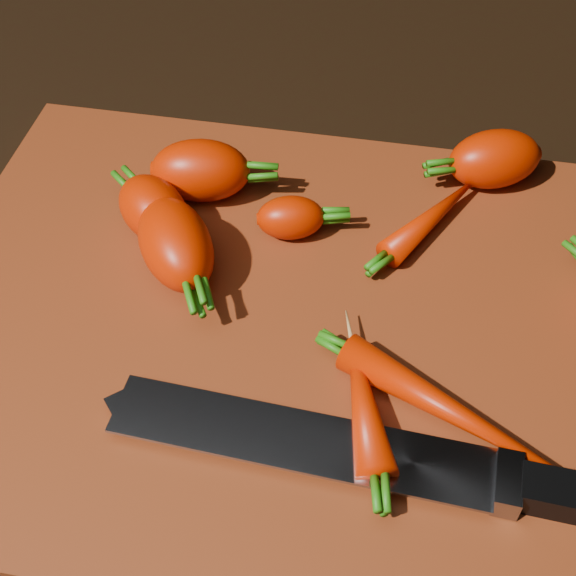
# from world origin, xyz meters

# --- Properties ---
(ground) EXTENTS (2.00, 2.00, 0.01)m
(ground) POSITION_xyz_m (0.00, 0.00, -0.01)
(ground) COLOR black
(cutting_board) EXTENTS (0.50, 0.40, 0.01)m
(cutting_board) POSITION_xyz_m (0.00, 0.00, 0.01)
(cutting_board) COLOR maroon
(cutting_board) RESTS_ON ground
(carrot_0) EXTENTS (0.08, 0.06, 0.05)m
(carrot_0) POSITION_xyz_m (-0.09, 0.11, 0.04)
(carrot_0) COLOR #C42000
(carrot_0) RESTS_ON cutting_board
(carrot_1) EXTENTS (0.08, 0.08, 0.04)m
(carrot_1) POSITION_xyz_m (-0.11, 0.06, 0.03)
(carrot_1) COLOR #C42000
(carrot_1) RESTS_ON cutting_board
(carrot_2) EXTENTS (0.09, 0.10, 0.05)m
(carrot_2) POSITION_xyz_m (-0.08, 0.03, 0.04)
(carrot_2) COLOR #C42000
(carrot_2) RESTS_ON cutting_board
(carrot_3) EXTENTS (0.08, 0.07, 0.05)m
(carrot_3) POSITION_xyz_m (0.13, 0.17, 0.03)
(carrot_3) COLOR #C42000
(carrot_3) RESTS_ON cutting_board
(carrot_4) EXTENTS (0.06, 0.04, 0.03)m
(carrot_4) POSITION_xyz_m (-0.01, 0.08, 0.03)
(carrot_4) COLOR #C42000
(carrot_4) RESTS_ON cutting_board
(carrot_6) EXTENTS (0.07, 0.10, 0.02)m
(carrot_6) POSITION_xyz_m (0.09, 0.10, 0.02)
(carrot_6) COLOR #C42000
(carrot_6) RESTS_ON cutting_board
(carrot_7) EXTENTS (0.14, 0.09, 0.03)m
(carrot_7) POSITION_xyz_m (0.11, -0.06, 0.02)
(carrot_7) COLOR #C42000
(carrot_7) RESTS_ON cutting_board
(carrot_8) EXTENTS (0.05, 0.10, 0.03)m
(carrot_8) POSITION_xyz_m (0.06, -0.07, 0.02)
(carrot_8) COLOR #C42000
(carrot_8) RESTS_ON cutting_board
(knife) EXTENTS (0.37, 0.05, 0.02)m
(knife) POSITION_xyz_m (0.05, -0.10, 0.02)
(knife) COLOR gray
(knife) RESTS_ON cutting_board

